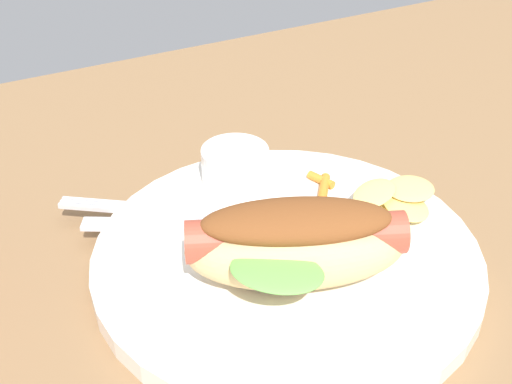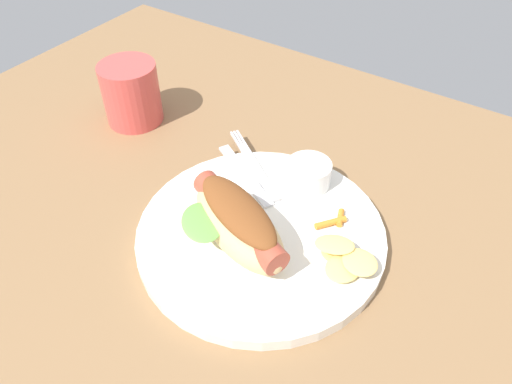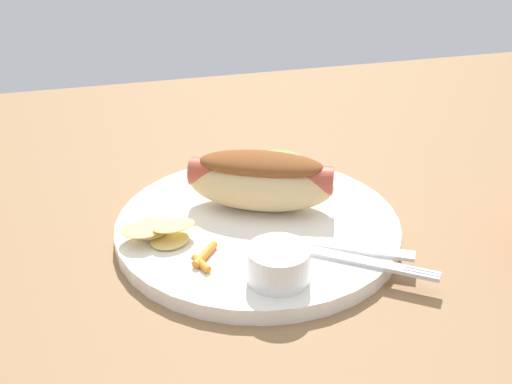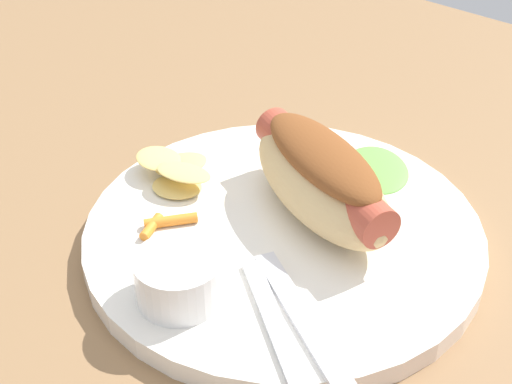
{
  "view_description": "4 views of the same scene",
  "coord_description": "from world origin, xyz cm",
  "px_view_note": "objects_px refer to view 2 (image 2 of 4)",
  "views": [
    {
      "loc": [
        21.2,
        30.28,
        33.25
      ],
      "look_at": [
        3.42,
        -4.45,
        6.37
      ],
      "focal_mm": 47.57,
      "sensor_mm": 36.0,
      "label": 1
    },
    {
      "loc": [
        -18.92,
        28.96,
        43.23
      ],
      "look_at": [
        3.63,
        -4.78,
        5.0
      ],
      "focal_mm": 34.44,
      "sensor_mm": 36.0,
      "label": 2
    },
    {
      "loc": [
        -12.95,
        -62.13,
        38.63
      ],
      "look_at": [
        1.72,
        -1.99,
        4.55
      ],
      "focal_mm": 49.94,
      "sensor_mm": 36.0,
      "label": 3
    },
    {
      "loc": [
        27.16,
        -36.17,
        34.98
      ],
      "look_at": [
        -0.12,
        -3.81,
        4.31
      ],
      "focal_mm": 52.59,
      "sensor_mm": 36.0,
      "label": 4
    }
  ],
  "objects_px": {
    "plate": "(261,234)",
    "fork": "(254,165)",
    "knife": "(245,175)",
    "chips_pile": "(344,257)",
    "drinking_cup": "(131,93)",
    "carrot_garnish": "(334,221)",
    "hot_dog": "(240,219)",
    "sauce_ramekin": "(309,174)"
  },
  "relations": [
    {
      "from": "knife",
      "to": "drinking_cup",
      "type": "distance_m",
      "value": 0.23
    },
    {
      "from": "knife",
      "to": "chips_pile",
      "type": "height_order",
      "value": "chips_pile"
    },
    {
      "from": "carrot_garnish",
      "to": "drinking_cup",
      "type": "height_order",
      "value": "drinking_cup"
    },
    {
      "from": "plate",
      "to": "drinking_cup",
      "type": "height_order",
      "value": "drinking_cup"
    },
    {
      "from": "sauce_ramekin",
      "to": "drinking_cup",
      "type": "height_order",
      "value": "drinking_cup"
    },
    {
      "from": "sauce_ramekin",
      "to": "fork",
      "type": "bearing_deg",
      "value": 7.92
    },
    {
      "from": "chips_pile",
      "to": "carrot_garnish",
      "type": "height_order",
      "value": "chips_pile"
    },
    {
      "from": "hot_dog",
      "to": "sauce_ramekin",
      "type": "distance_m",
      "value": 0.13
    },
    {
      "from": "knife",
      "to": "chips_pile",
      "type": "xyz_separation_m",
      "value": [
        -0.17,
        0.06,
        0.01
      ]
    },
    {
      "from": "knife",
      "to": "drinking_cup",
      "type": "xyz_separation_m",
      "value": [
        0.22,
        -0.03,
        0.03
      ]
    },
    {
      "from": "plate",
      "to": "fork",
      "type": "bearing_deg",
      "value": -52.24
    },
    {
      "from": "sauce_ramekin",
      "to": "hot_dog",
      "type": "bearing_deg",
      "value": 82.39
    },
    {
      "from": "sauce_ramekin",
      "to": "fork",
      "type": "relative_size",
      "value": 0.43
    },
    {
      "from": "plate",
      "to": "sauce_ramekin",
      "type": "relative_size",
      "value": 5.11
    },
    {
      "from": "fork",
      "to": "drinking_cup",
      "type": "height_order",
      "value": "drinking_cup"
    },
    {
      "from": "hot_dog",
      "to": "fork",
      "type": "height_order",
      "value": "hot_dog"
    },
    {
      "from": "plate",
      "to": "knife",
      "type": "relative_size",
      "value": 2.19
    },
    {
      "from": "sauce_ramekin",
      "to": "chips_pile",
      "type": "height_order",
      "value": "sauce_ramekin"
    },
    {
      "from": "hot_dog",
      "to": "plate",
      "type": "bearing_deg",
      "value": -90.63
    },
    {
      "from": "plate",
      "to": "sauce_ramekin",
      "type": "height_order",
      "value": "sauce_ramekin"
    },
    {
      "from": "fork",
      "to": "drinking_cup",
      "type": "bearing_deg",
      "value": 32.39
    },
    {
      "from": "knife",
      "to": "chips_pile",
      "type": "bearing_deg",
      "value": -170.5
    },
    {
      "from": "hot_dog",
      "to": "chips_pile",
      "type": "bearing_deg",
      "value": -140.34
    },
    {
      "from": "sauce_ramekin",
      "to": "knife",
      "type": "bearing_deg",
      "value": 23.62
    },
    {
      "from": "plate",
      "to": "chips_pile",
      "type": "distance_m",
      "value": 0.1
    },
    {
      "from": "sauce_ramekin",
      "to": "drinking_cup",
      "type": "bearing_deg",
      "value": 0.31
    },
    {
      "from": "chips_pile",
      "to": "fork",
      "type": "bearing_deg",
      "value": -25.3
    },
    {
      "from": "fork",
      "to": "knife",
      "type": "height_order",
      "value": "same"
    },
    {
      "from": "sauce_ramekin",
      "to": "carrot_garnish",
      "type": "xyz_separation_m",
      "value": [
        -0.06,
        0.04,
        -0.01
      ]
    },
    {
      "from": "sauce_ramekin",
      "to": "carrot_garnish",
      "type": "bearing_deg",
      "value": 143.79
    },
    {
      "from": "knife",
      "to": "carrot_garnish",
      "type": "bearing_deg",
      "value": -156.28
    },
    {
      "from": "hot_dog",
      "to": "carrot_garnish",
      "type": "bearing_deg",
      "value": -110.44
    },
    {
      "from": "plate",
      "to": "fork",
      "type": "distance_m",
      "value": 0.11
    },
    {
      "from": "plate",
      "to": "knife",
      "type": "bearing_deg",
      "value": -44.21
    },
    {
      "from": "fork",
      "to": "carrot_garnish",
      "type": "xyz_separation_m",
      "value": [
        -0.13,
        0.03,
        0.0
      ]
    },
    {
      "from": "sauce_ramekin",
      "to": "fork",
      "type": "xyz_separation_m",
      "value": [
        0.07,
        0.01,
        -0.01
      ]
    },
    {
      "from": "fork",
      "to": "chips_pile",
      "type": "xyz_separation_m",
      "value": [
        -0.17,
        0.08,
        0.01
      ]
    },
    {
      "from": "carrot_garnish",
      "to": "sauce_ramekin",
      "type": "bearing_deg",
      "value": -36.21
    },
    {
      "from": "plate",
      "to": "drinking_cup",
      "type": "xyz_separation_m",
      "value": [
        0.29,
        -0.1,
        0.04
      ]
    },
    {
      "from": "knife",
      "to": "plate",
      "type": "bearing_deg",
      "value": 164.21
    },
    {
      "from": "plate",
      "to": "hot_dog",
      "type": "height_order",
      "value": "hot_dog"
    },
    {
      "from": "fork",
      "to": "sauce_ramekin",
      "type": "bearing_deg",
      "value": -137.46
    }
  ]
}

